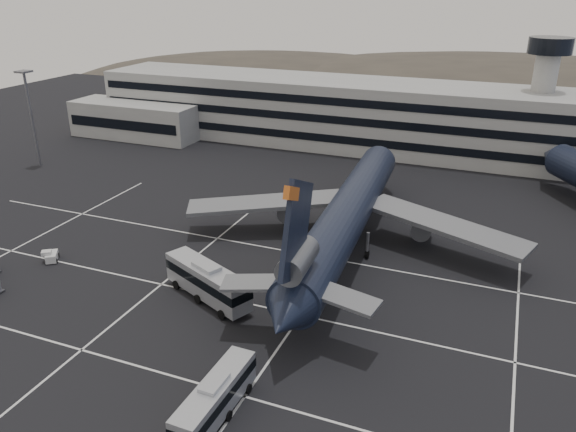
# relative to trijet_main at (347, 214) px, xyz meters

# --- Properties ---
(ground) EXTENTS (260.00, 260.00, 0.00)m
(ground) POSITION_rel_trijet_main_xyz_m (-11.91, -21.30, -5.25)
(ground) COLOR black
(ground) RESTS_ON ground
(lane_markings) EXTENTS (90.00, 55.62, 0.01)m
(lane_markings) POSITION_rel_trijet_main_xyz_m (-10.97, -20.57, -5.24)
(lane_markings) COLOR silver
(lane_markings) RESTS_ON ground
(terminal) EXTENTS (125.00, 26.00, 24.00)m
(terminal) POSITION_rel_trijet_main_xyz_m (-14.86, 49.85, 1.68)
(terminal) COLOR gray
(terminal) RESTS_ON ground
(hills) EXTENTS (352.00, 180.00, 44.00)m
(hills) POSITION_rel_trijet_main_xyz_m (6.08, 148.70, -17.32)
(hills) COLOR #38332B
(hills) RESTS_ON ground
(lightpole_left) EXTENTS (2.40, 2.40, 18.28)m
(lightpole_left) POSITION_rel_trijet_main_xyz_m (-66.91, 13.70, 6.57)
(lightpole_left) COLOR slate
(lightpole_left) RESTS_ON ground
(trijet_main) EXTENTS (47.36, 57.67, 18.08)m
(trijet_main) POSITION_rel_trijet_main_xyz_m (0.00, 0.00, 0.00)
(trijet_main) COLOR black
(trijet_main) RESTS_ON ground
(bus_near) EXTENTS (2.85, 10.54, 3.69)m
(bus_near) POSITION_rel_trijet_main_xyz_m (-1.07, -34.34, -3.23)
(bus_near) COLOR #9FA2A7
(bus_near) RESTS_ON ground
(bus_far) EXTENTS (12.74, 7.90, 4.48)m
(bus_far) POSITION_rel_trijet_main_xyz_m (-11.00, -18.06, -2.80)
(bus_far) COLOR #9FA2A7
(bus_far) RESTS_ON ground
(tug_b) EXTENTS (2.58, 2.79, 1.55)m
(tug_b) POSITION_rel_trijet_main_xyz_m (-34.58, -17.45, -4.56)
(tug_b) COLOR silver
(tug_b) RESTS_ON ground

